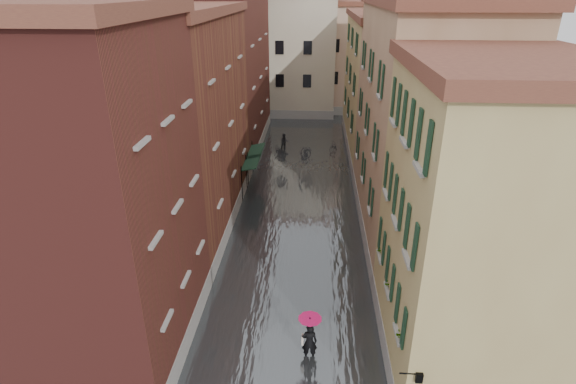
% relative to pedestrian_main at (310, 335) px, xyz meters
% --- Properties ---
extents(ground, '(120.00, 120.00, 0.00)m').
position_rel_pedestrian_main_xyz_m(ground, '(-0.98, 2.46, -1.24)').
color(ground, '#505052').
rests_on(ground, ground).
extents(floodwater, '(10.00, 60.00, 0.20)m').
position_rel_pedestrian_main_xyz_m(floodwater, '(-0.98, 15.46, -1.14)').
color(floodwater, '#414549').
rests_on(floodwater, ground).
extents(building_left_near, '(6.00, 8.00, 13.00)m').
position_rel_pedestrian_main_xyz_m(building_left_near, '(-7.98, 0.46, 5.26)').
color(building_left_near, maroon).
rests_on(building_left_near, ground).
extents(building_left_mid, '(6.00, 14.00, 12.50)m').
position_rel_pedestrian_main_xyz_m(building_left_mid, '(-7.98, 11.46, 5.01)').
color(building_left_mid, brown).
rests_on(building_left_mid, ground).
extents(building_left_far, '(6.00, 16.00, 14.00)m').
position_rel_pedestrian_main_xyz_m(building_left_far, '(-7.98, 26.46, 5.76)').
color(building_left_far, maroon).
rests_on(building_left_far, ground).
extents(building_right_near, '(6.00, 8.00, 11.50)m').
position_rel_pedestrian_main_xyz_m(building_right_near, '(6.02, 0.46, 4.51)').
color(building_right_near, '#A18853').
rests_on(building_right_near, ground).
extents(building_right_mid, '(6.00, 14.00, 13.00)m').
position_rel_pedestrian_main_xyz_m(building_right_mid, '(6.02, 11.46, 5.26)').
color(building_right_mid, tan).
rests_on(building_right_mid, ground).
extents(building_right_far, '(6.00, 16.00, 11.50)m').
position_rel_pedestrian_main_xyz_m(building_right_far, '(6.02, 26.46, 4.51)').
color(building_right_far, '#A18853').
rests_on(building_right_far, ground).
extents(building_end_cream, '(12.00, 9.00, 13.00)m').
position_rel_pedestrian_main_xyz_m(building_end_cream, '(-3.98, 40.46, 5.26)').
color(building_end_cream, beige).
rests_on(building_end_cream, ground).
extents(building_end_pink, '(10.00, 9.00, 12.00)m').
position_rel_pedestrian_main_xyz_m(building_end_pink, '(5.02, 42.46, 4.76)').
color(building_end_pink, tan).
rests_on(building_end_pink, ground).
extents(awning_near, '(1.09, 2.93, 2.80)m').
position_rel_pedestrian_main_xyz_m(awning_near, '(-4.47, 15.67, 1.23)').
color(awning_near, '#153020').
rests_on(awning_near, ground).
extents(awning_far, '(1.09, 3.33, 2.80)m').
position_rel_pedestrian_main_xyz_m(awning_far, '(-4.46, 18.09, 1.24)').
color(awning_far, '#153020').
rests_on(awning_far, ground).
extents(wall_lantern, '(0.71, 0.22, 0.35)m').
position_rel_pedestrian_main_xyz_m(wall_lantern, '(3.35, -3.54, 1.77)').
color(wall_lantern, black).
rests_on(wall_lantern, ground).
extents(window_planters, '(0.59, 6.09, 0.84)m').
position_rel_pedestrian_main_xyz_m(window_planters, '(3.14, 0.58, 2.27)').
color(window_planters, brown).
rests_on(window_planters, ground).
extents(pedestrian_main, '(0.95, 0.95, 2.06)m').
position_rel_pedestrian_main_xyz_m(pedestrian_main, '(0.00, 0.00, 0.00)').
color(pedestrian_main, black).
rests_on(pedestrian_main, ground).
extents(pedestrian_far, '(0.88, 0.76, 1.55)m').
position_rel_pedestrian_main_xyz_m(pedestrian_far, '(-2.79, 25.79, -0.46)').
color(pedestrian_far, black).
rests_on(pedestrian_far, ground).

